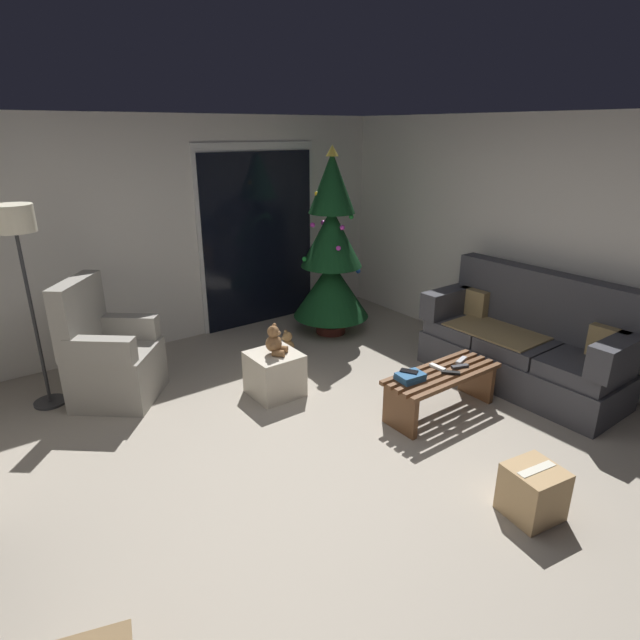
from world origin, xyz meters
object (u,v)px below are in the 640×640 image
(remote_silver, at_px, (461,360))
(armchair, at_px, (110,358))
(remote_black, at_px, (451,373))
(christmas_tree, at_px, (331,255))
(ottoman, at_px, (275,374))
(couch, at_px, (525,344))
(cardboard_box_taped_mid_floor, at_px, (533,492))
(coffee_table, at_px, (441,385))
(teddy_bear_honey_by_tree, at_px, (287,345))
(floor_lamp, at_px, (17,239))
(teddy_bear_chestnut, at_px, (275,342))
(book_stack, at_px, (410,377))
(remote_white, at_px, (437,367))
(cell_phone, at_px, (409,371))
(remote_graphite, at_px, (460,366))

(remote_silver, xyz_separation_m, armchair, (-2.52, 1.92, -0.00))
(remote_silver, height_order, remote_black, same)
(christmas_tree, relative_size, ottoman, 4.96)
(ottoman, bearing_deg, christmas_tree, 34.13)
(couch, height_order, cardboard_box_taped_mid_floor, couch)
(coffee_table, bearing_deg, couch, -3.84)
(remote_black, xyz_separation_m, teddy_bear_honey_by_tree, (-0.44, 1.89, -0.28))
(floor_lamp, height_order, teddy_bear_chestnut, floor_lamp)
(book_stack, bearing_deg, remote_white, 2.83)
(remote_silver, xyz_separation_m, cell_phone, (-0.63, 0.04, 0.06))
(couch, xyz_separation_m, remote_black, (-1.07, 0.01, 0.00))
(couch, relative_size, remote_white, 12.49)
(remote_silver, height_order, floor_lamp, floor_lamp)
(armchair, height_order, ottoman, armchair)
(cell_phone, xyz_separation_m, armchair, (-1.89, 1.88, -0.06))
(remote_black, height_order, teddy_bear_honey_by_tree, remote_black)
(ottoman, bearing_deg, coffee_table, -49.37)
(coffee_table, height_order, cardboard_box_taped_mid_floor, coffee_table)
(christmas_tree, bearing_deg, remote_silver, -92.57)
(remote_white, xyz_separation_m, armchair, (-2.24, 1.89, -0.00))
(remote_graphite, xyz_separation_m, armchair, (-2.41, 2.00, -0.00))
(coffee_table, xyz_separation_m, book_stack, (-0.34, 0.05, 0.16))
(remote_silver, bearing_deg, armchair, -143.78)
(book_stack, height_order, teddy_bear_chestnut, teddy_bear_chestnut)
(remote_silver, relative_size, christmas_tree, 0.07)
(remote_graphite, bearing_deg, floor_lamp, -108.72)
(teddy_bear_chestnut, bearing_deg, ottoman, 130.63)
(remote_black, height_order, teddy_bear_chestnut, teddy_bear_chestnut)
(remote_silver, bearing_deg, couch, 65.01)
(armchair, bearing_deg, floor_lamp, 154.71)
(cell_phone, distance_m, floor_lamp, 3.37)
(remote_silver, distance_m, cardboard_box_taped_mid_floor, 1.52)
(floor_lamp, bearing_deg, coffee_table, -38.89)
(remote_white, relative_size, teddy_bear_honey_by_tree, 0.55)
(couch, height_order, remote_black, couch)
(coffee_table, xyz_separation_m, remote_silver, (0.30, 0.04, 0.14))
(armchair, bearing_deg, remote_black, -42.07)
(ottoman, bearing_deg, remote_graphite, -45.25)
(remote_black, height_order, floor_lamp, floor_lamp)
(remote_silver, height_order, teddy_bear_honey_by_tree, remote_silver)
(remote_black, relative_size, remote_graphite, 1.00)
(remote_silver, relative_size, floor_lamp, 0.09)
(remote_black, bearing_deg, cell_phone, 115.62)
(couch, relative_size, cell_phone, 13.54)
(remote_white, relative_size, armchair, 0.14)
(remote_black, bearing_deg, christmas_tree, 38.58)
(couch, height_order, teddy_bear_honey_by_tree, couch)
(book_stack, bearing_deg, coffee_table, -9.12)
(teddy_bear_chestnut, xyz_separation_m, cardboard_box_taped_mid_floor, (0.46, -2.36, -0.36))
(floor_lamp, relative_size, teddy_bear_chestnut, 6.25)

